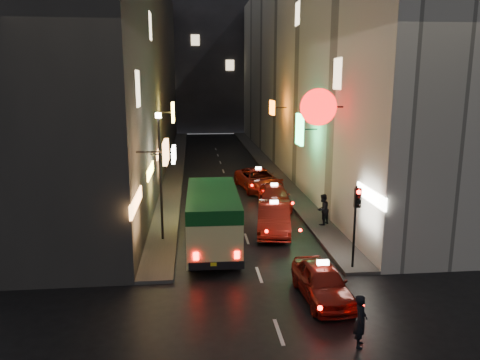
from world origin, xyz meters
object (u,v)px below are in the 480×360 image
object	(u,v)px
traffic_light	(357,210)
pedestrian_crossing	(361,318)
lamp_post	(160,168)
minibus	(213,214)
taxi_near	(322,279)

from	to	relation	value
traffic_light	pedestrian_crossing	bearing A→B (deg)	-107.36
pedestrian_crossing	traffic_light	bearing A→B (deg)	2.44
pedestrian_crossing	lamp_post	distance (m)	12.25
minibus	pedestrian_crossing	distance (m)	9.51
minibus	lamp_post	xyz separation A→B (m)	(-2.44, 1.45, 1.93)
lamp_post	minibus	bearing A→B (deg)	-30.68
traffic_light	minibus	bearing A→B (deg)	151.86
minibus	taxi_near	xyz separation A→B (m)	(3.75, -5.41, -1.03)
lamp_post	taxi_near	bearing A→B (deg)	-47.92
taxi_near	lamp_post	xyz separation A→B (m)	(-6.19, 6.86, 2.95)
taxi_near	pedestrian_crossing	bearing A→B (deg)	-84.64
taxi_near	traffic_light	distance (m)	3.62
minibus	lamp_post	bearing A→B (deg)	149.32
pedestrian_crossing	traffic_light	distance (m)	6.01
minibus	taxi_near	bearing A→B (deg)	-55.27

